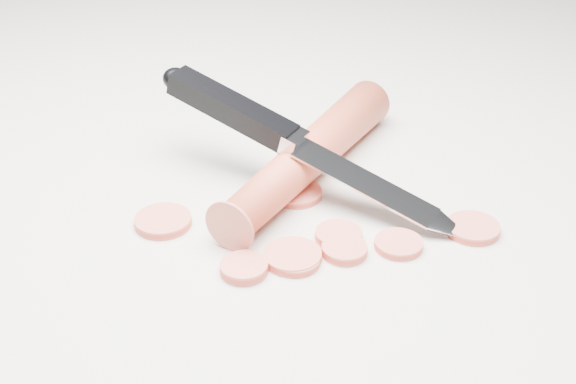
{
  "coord_description": "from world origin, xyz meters",
  "views": [
    {
      "loc": [
        -0.08,
        -0.48,
        0.32
      ],
      "look_at": [
        -0.04,
        0.0,
        0.02
      ],
      "focal_mm": 50.0,
      "sensor_mm": 36.0,
      "label": 1
    }
  ],
  "objects": [
    {
      "name": "carrot_slice_4",
      "position": [
        0.09,
        -0.03,
        0.0
      ],
      "size": [
        0.04,
        0.04,
        0.01
      ],
      "primitive_type": "cylinder",
      "color": "#D45C4A",
      "rests_on": "ground"
    },
    {
      "name": "ground",
      "position": [
        0.0,
        0.0,
        0.0
      ],
      "size": [
        2.4,
        2.4,
        0.0
      ],
      "primitive_type": "plane",
      "color": "beige",
      "rests_on": "ground"
    },
    {
      "name": "carrot_slice_1",
      "position": [
        -0.01,
        -0.03,
        0.0
      ],
      "size": [
        0.03,
        0.03,
        0.01
      ],
      "primitive_type": "cylinder",
      "color": "#D45C4A",
      "rests_on": "ground"
    },
    {
      "name": "carrot_slice_0",
      "position": [
        -0.07,
        -0.06,
        0.0
      ],
      "size": [
        0.03,
        0.03,
        0.01
      ],
      "primitive_type": "cylinder",
      "color": "#D45C4A",
      "rests_on": "ground"
    },
    {
      "name": "carrot_slice_5",
      "position": [
        -0.0,
        -0.05,
        0.0
      ],
      "size": [
        0.03,
        0.03,
        0.01
      ],
      "primitive_type": "cylinder",
      "color": "#D45C4A",
      "rests_on": "ground"
    },
    {
      "name": "carrot_slice_3",
      "position": [
        0.03,
        -0.05,
        0.0
      ],
      "size": [
        0.03,
        0.03,
        0.01
      ],
      "primitive_type": "cylinder",
      "color": "#D45C4A",
      "rests_on": "ground"
    },
    {
      "name": "carrot_slice_2",
      "position": [
        -0.04,
        -0.05,
        0.0
      ],
      "size": [
        0.04,
        0.04,
        0.01
      ],
      "primitive_type": "cylinder",
      "color": "#D45C4A",
      "rests_on": "ground"
    },
    {
      "name": "carrot_slice_6",
      "position": [
        -0.04,
        -0.06,
        0.0
      ],
      "size": [
        0.03,
        0.03,
        0.01
      ],
      "primitive_type": "cylinder",
      "color": "#D45C4A",
      "rests_on": "ground"
    },
    {
      "name": "kitchen_knife",
      "position": [
        -0.02,
        0.03,
        0.04
      ],
      "size": [
        0.23,
        0.17,
        0.08
      ],
      "primitive_type": null,
      "color": "silver",
      "rests_on": "ground"
    },
    {
      "name": "carrot_slice_7",
      "position": [
        -0.13,
        -0.01,
        0.0
      ],
      "size": [
        0.04,
        0.04,
        0.01
      ],
      "primitive_type": "cylinder",
      "color": "#D45C4A",
      "rests_on": "ground"
    },
    {
      "name": "carrot",
      "position": [
        -0.02,
        0.05,
        0.02
      ],
      "size": [
        0.15,
        0.2,
        0.03
      ],
      "primitive_type": "cylinder",
      "rotation": [
        1.57,
        0.0,
        -0.59
      ],
      "color": "#CA4026",
      "rests_on": "ground"
    },
    {
      "name": "carrot_slice_8",
      "position": [
        -0.03,
        0.03,
        0.0
      ],
      "size": [
        0.04,
        0.04,
        0.01
      ],
      "primitive_type": "cylinder",
      "color": "#D45C4A",
      "rests_on": "ground"
    }
  ]
}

